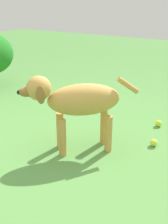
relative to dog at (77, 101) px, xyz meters
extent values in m
plane|color=#548C42|center=(0.16, -0.09, -0.44)|extent=(14.00, 14.00, 0.00)
ellipsoid|color=#C69347|center=(-0.04, 0.04, 0.01)|extent=(0.58, 0.59, 0.26)
cylinder|color=#C69347|center=(0.15, -0.05, -0.28)|extent=(0.06, 0.06, 0.32)
cylinder|color=#C69347|center=(0.04, -0.15, -0.28)|extent=(0.06, 0.06, 0.32)
cylinder|color=#C69347|center=(-0.12, 0.24, -0.28)|extent=(0.06, 0.06, 0.32)
cylinder|color=#C69347|center=(-0.23, 0.13, -0.28)|extent=(0.06, 0.06, 0.32)
ellipsoid|color=#C69347|center=(0.20, -0.22, 0.13)|extent=(0.26, 0.26, 0.20)
ellipsoid|color=olive|center=(0.26, -0.28, 0.11)|extent=(0.16, 0.16, 0.08)
sphere|color=black|center=(0.31, -0.33, 0.11)|extent=(0.04, 0.04, 0.04)
ellipsoid|color=olive|center=(0.27, -0.15, 0.11)|extent=(0.07, 0.07, 0.15)
ellipsoid|color=olive|center=(0.13, -0.28, 0.11)|extent=(0.07, 0.07, 0.15)
cylinder|color=#C69347|center=(-0.29, 0.31, 0.11)|extent=(0.17, 0.17, 0.16)
sphere|color=#C3D933|center=(-0.83, 0.45, -0.41)|extent=(0.07, 0.07, 0.07)
sphere|color=#D3E33D|center=(-0.74, -0.63, -0.41)|extent=(0.07, 0.07, 0.07)
sphere|color=#C9DA40|center=(-0.40, 0.54, -0.41)|extent=(0.07, 0.07, 0.07)
camera|label=1|loc=(1.81, 1.20, 0.80)|focal=45.81mm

